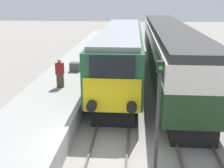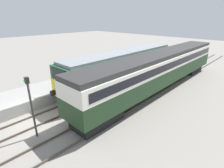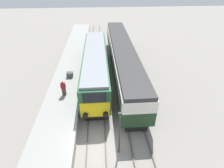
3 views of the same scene
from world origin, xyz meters
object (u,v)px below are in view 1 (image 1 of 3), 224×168
(passenger_carriage, at_px, (169,46))
(signal_post, at_px, (158,111))
(locomotive, at_px, (121,53))
(luggage_crate, at_px, (75,67))
(person_on_platform, at_px, (60,73))

(passenger_carriage, xyz_separation_m, signal_post, (-1.70, -12.18, -0.01))
(locomotive, distance_m, passenger_carriage, 3.81)
(locomotive, bearing_deg, luggage_crate, -167.58)
(passenger_carriage, distance_m, person_on_platform, 8.81)
(signal_post, bearing_deg, person_on_platform, 127.48)
(signal_post, distance_m, luggage_crate, 10.96)
(locomotive, relative_size, person_on_platform, 9.80)
(signal_post, bearing_deg, locomotive, 99.21)
(passenger_carriage, bearing_deg, luggage_crate, -159.84)
(signal_post, xyz_separation_m, luggage_crate, (-4.73, 9.82, -1.10))
(signal_post, bearing_deg, passenger_carriage, 82.06)
(passenger_carriage, distance_m, signal_post, 12.30)
(person_on_platform, bearing_deg, signal_post, -52.52)
(locomotive, distance_m, person_on_platform, 5.23)
(person_on_platform, bearing_deg, locomotive, 52.80)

